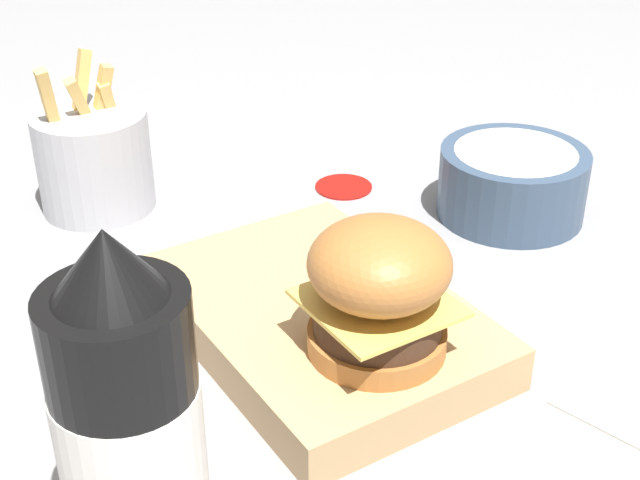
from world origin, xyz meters
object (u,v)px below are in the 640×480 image
ketchup_bottle (130,429)px  fries_basket (94,159)px  burger (379,289)px  serving_board (320,319)px  side_bowl (512,182)px

ketchup_bottle → fries_basket: size_ratio=1.40×
burger → fries_basket: size_ratio=0.64×
serving_board → burger: size_ratio=2.74×
fries_basket → side_bowl: 0.39m
ketchup_bottle → fries_basket: bearing=-16.9°
serving_board → burger: bearing=-179.7°
serving_board → burger: burger is taller
serving_board → fries_basket: size_ratio=1.75×
burger → serving_board: bearing=0.3°
fries_basket → side_bowl: size_ratio=1.09×
serving_board → fries_basket: 0.30m
burger → side_bowl: 0.29m
serving_board → side_bowl: side_bowl is taller
burger → ketchup_bottle: size_ratio=0.46×
burger → ketchup_bottle: 0.20m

